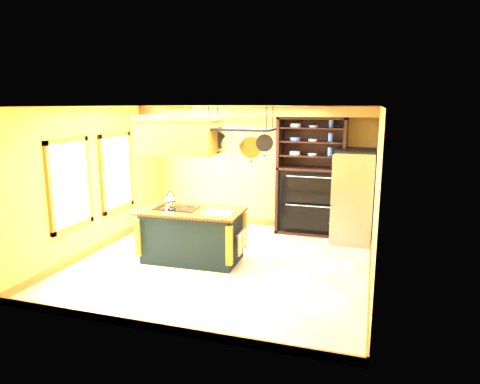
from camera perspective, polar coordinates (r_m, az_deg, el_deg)
The scene contains 15 objects.
floor at distance 7.67m, azimuth -2.23°, elevation -9.24°, with size 5.00×5.00×0.00m, color beige.
ceiling at distance 7.17m, azimuth -2.40°, elevation 11.36°, with size 5.00×5.00×0.00m, color white.
wall_back at distance 9.66m, azimuth 2.65°, elevation 3.41°, with size 5.00×0.02×2.70m, color tan.
wall_front at distance 5.08m, azimuth -11.78°, elevation -4.46°, with size 5.00×0.02×2.70m, color tan.
wall_left at distance 8.46m, azimuth -18.49°, elevation 1.63°, with size 0.02×5.00×2.70m, color tan.
wall_right at distance 6.90m, azimuth 17.68°, elevation -0.50°, with size 0.02×5.00×2.70m, color tan.
ceiling_beam at distance 8.79m, azimuth 1.39°, elevation 10.71°, with size 5.00×0.15×0.20m, color olive.
window_near at distance 7.81m, azimuth -21.70°, elevation 0.97°, with size 0.06×1.06×1.56m.
window_far at distance 8.92m, azimuth -16.10°, elevation 2.59°, with size 0.06×1.06×1.56m.
kitchen_island at distance 7.65m, azimuth -6.39°, elevation -5.65°, with size 1.81×1.04×1.11m.
range_hood at distance 7.40m, azimuth -8.12°, elevation 7.73°, with size 1.41×0.80×0.80m.
pot_rack at distance 7.01m, azimuth 0.16°, elevation 7.62°, with size 1.12×0.53×0.85m.
refrigerator at distance 8.86m, azimuth 14.80°, elevation -0.78°, with size 0.79×0.93×1.82m.
hutch at distance 9.24m, azimuth 9.41°, elevation 0.34°, with size 1.41×0.64×2.49m.
floor_register at distance 8.13m, azimuth -14.35°, elevation -8.36°, with size 0.28×0.12×0.01m, color black.
Camera 1 is at (2.40, -6.75, 2.74)m, focal length 32.00 mm.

